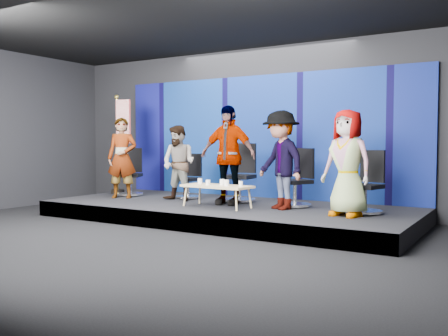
% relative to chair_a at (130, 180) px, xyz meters
% --- Properties ---
extents(ground, '(10.00, 10.00, 0.00)m').
position_rel_chair_a_xyz_m(ground, '(2.61, -2.71, -0.64)').
color(ground, black).
rests_on(ground, ground).
extents(room_walls, '(10.02, 8.02, 3.51)m').
position_rel_chair_a_xyz_m(room_walls, '(2.61, -2.71, 1.79)').
color(room_walls, black).
rests_on(room_walls, ground).
extents(riser, '(7.00, 3.00, 0.30)m').
position_rel_chair_a_xyz_m(riser, '(2.61, -0.21, -0.49)').
color(riser, black).
rests_on(riser, ground).
extents(backdrop, '(7.00, 0.08, 2.60)m').
position_rel_chair_a_xyz_m(backdrop, '(2.61, 1.24, 0.96)').
color(backdrop, '#0C0755').
rests_on(backdrop, riser).
extents(chair_a, '(0.79, 0.79, 1.05)m').
position_rel_chair_a_xyz_m(chair_a, '(0.00, 0.00, 0.00)').
color(chair_a, silver).
rests_on(chair_a, riser).
extents(panelist_a, '(0.74, 0.64, 1.70)m').
position_rel_chair_a_xyz_m(panelist_a, '(0.19, -0.47, 0.50)').
color(panelist_a, black).
rests_on(panelist_a, riser).
extents(chair_b, '(0.53, 0.53, 0.94)m').
position_rel_chair_a_xyz_m(chair_b, '(1.42, 0.25, -0.04)').
color(chair_b, silver).
rests_on(chair_b, riser).
extents(panelist_b, '(0.74, 0.58, 1.52)m').
position_rel_chair_a_xyz_m(panelist_b, '(1.51, -0.24, 0.41)').
color(panelist_b, black).
rests_on(panelist_b, riser).
extents(chair_c, '(0.71, 0.71, 1.16)m').
position_rel_chair_a_xyz_m(chair_c, '(2.63, 0.30, 0.04)').
color(chair_c, silver).
rests_on(chair_c, riser).
extents(panelist_c, '(1.14, 0.56, 1.87)m').
position_rel_chair_a_xyz_m(panelist_c, '(2.64, -0.21, 0.59)').
color(panelist_c, black).
rests_on(panelist_c, riser).
extents(chair_d, '(0.82, 0.82, 1.07)m').
position_rel_chair_a_xyz_m(chair_d, '(3.91, 0.16, 0.01)').
color(chair_d, silver).
rests_on(chair_d, riser).
extents(panelist_d, '(1.29, 1.10, 1.73)m').
position_rel_chair_a_xyz_m(panelist_d, '(3.79, -0.33, 0.52)').
color(panelist_d, black).
rests_on(panelist_d, riser).
extents(chair_e, '(0.71, 0.71, 1.05)m').
position_rel_chair_a_xyz_m(chair_e, '(5.22, -0.04, 0.00)').
color(chair_e, silver).
rests_on(chair_e, riser).
extents(panelist_e, '(0.93, 0.72, 1.70)m').
position_rel_chair_a_xyz_m(panelist_e, '(5.04, -0.51, 0.50)').
color(panelist_e, black).
rests_on(panelist_e, riser).
extents(coffee_table, '(1.34, 0.65, 0.40)m').
position_rel_chair_a_xyz_m(coffee_table, '(2.69, -0.67, 0.02)').
color(coffee_table, tan).
rests_on(coffee_table, riser).
extents(mug_a, '(0.08, 0.08, 0.10)m').
position_rel_chair_a_xyz_m(mug_a, '(2.24, -0.57, 0.11)').
color(mug_a, white).
rests_on(mug_a, coffee_table).
extents(mug_b, '(0.08, 0.08, 0.10)m').
position_rel_chair_a_xyz_m(mug_b, '(2.55, -0.76, 0.11)').
color(mug_b, white).
rests_on(mug_b, coffee_table).
extents(mug_c, '(0.09, 0.09, 0.11)m').
position_rel_chair_a_xyz_m(mug_c, '(2.77, -0.63, 0.11)').
color(mug_c, white).
rests_on(mug_c, coffee_table).
extents(mug_d, '(0.09, 0.09, 0.11)m').
position_rel_chair_a_xyz_m(mug_d, '(2.93, -0.74, 0.11)').
color(mug_d, white).
rests_on(mug_d, coffee_table).
extents(mug_e, '(0.07, 0.07, 0.09)m').
position_rel_chair_a_xyz_m(mug_e, '(3.16, -0.62, 0.10)').
color(mug_e, white).
rests_on(mug_e, coffee_table).
extents(flag_stand, '(0.52, 0.30, 2.26)m').
position_rel_chair_a_xyz_m(flag_stand, '(-0.43, 0.17, 0.85)').
color(flag_stand, black).
rests_on(flag_stand, riser).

